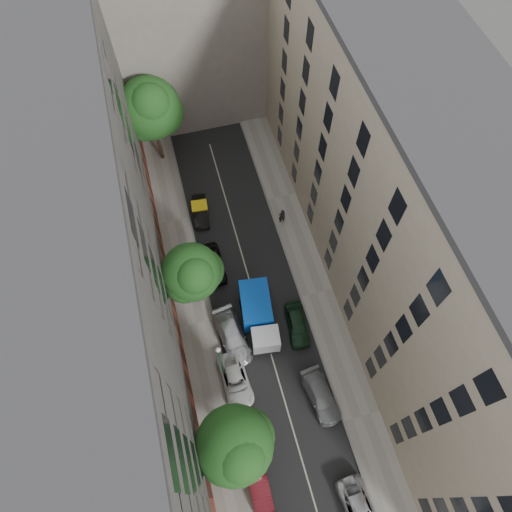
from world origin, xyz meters
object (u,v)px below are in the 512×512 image
object	(u,v)px
tarp_truck	(258,315)
car_left_4	(214,264)
tree_far	(151,111)
car_right_2	(297,324)
tree_mid	(193,274)
tree_near	(236,446)
car_left_2	(235,380)
car_right_1	(321,396)
car_left_1	(258,483)
car_right_0	(360,511)
car_left_3	(232,336)
lamp_post	(221,360)
pedestrian	(282,216)
car_left_5	(200,211)

from	to	relation	value
tarp_truck	car_left_4	size ratio (longest dim) A/B	1.44
tree_far	tarp_truck	bearing A→B (deg)	-76.54
car_right_2	tree_mid	xyz separation A→B (m)	(-7.56, 4.65, 4.68)
tarp_truck	tree_near	bearing A→B (deg)	-105.91
car_left_2	car_right_2	size ratio (longest dim) A/B	1.12
tarp_truck	car_left_2	size ratio (longest dim) A/B	1.34
car_left_4	tree_far	distance (m)	15.56
car_left_4	car_right_1	distance (m)	14.84
car_left_1	car_right_0	world-z (taller)	car_left_1
car_left_4	car_right_1	bearing A→B (deg)	-68.25
car_right_1	tarp_truck	bearing A→B (deg)	104.71
car_right_2	tree_mid	size ratio (longest dim) A/B	0.53
car_left_3	tarp_truck	bearing A→B (deg)	13.48
car_left_2	tree_far	world-z (taller)	tree_far
car_left_4	tree_mid	size ratio (longest dim) A/B	0.55
car_right_2	lamp_post	xyz separation A→B (m)	(-7.00, -2.42, 3.76)
lamp_post	pedestrian	size ratio (longest dim) A/B	3.79
car_left_4	pedestrian	distance (m)	8.11
tarp_truck	tree_mid	world-z (taller)	tree_mid
car_left_1	tree_mid	xyz separation A→B (m)	(-1.16, 15.45, 4.71)
car_right_2	tree_near	size ratio (longest dim) A/B	0.53
car_right_0	tree_far	world-z (taller)	tree_far
tarp_truck	car_right_1	distance (m)	8.20
tarp_truck	car_right_2	size ratio (longest dim) A/B	1.50
car_right_2	lamp_post	size ratio (longest dim) A/B	0.59
car_left_5	car_right_1	size ratio (longest dim) A/B	0.84
tarp_truck	car_left_5	bearing A→B (deg)	109.04
car_left_1	car_right_2	world-z (taller)	car_right_2
tree_near	tree_mid	world-z (taller)	tree_mid
car_left_5	tree_mid	world-z (taller)	tree_mid
tarp_truck	pedestrian	bearing A→B (deg)	69.63
car_left_5	car_right_2	distance (m)	14.71
car_right_0	tree_near	size ratio (longest dim) A/B	0.58
car_left_5	car_left_1	bearing A→B (deg)	-86.42
car_left_1	car_left_5	size ratio (longest dim) A/B	1.05
tree_mid	car_left_4	bearing A→B (deg)	55.94
car_left_2	tree_near	world-z (taller)	tree_near
car_left_2	pedestrian	distance (m)	16.10
tarp_truck	car_right_0	xyz separation A→B (m)	(3.14, -15.76, -0.89)
car_left_3	tree_mid	bearing A→B (deg)	107.46
car_left_1	tree_far	xyz separation A→B (m)	(-1.53, 32.50, 6.07)
car_left_5	tree_near	world-z (taller)	tree_near
car_left_1	car_right_1	xyz separation A→B (m)	(6.40, 4.60, -0.00)
car_left_5	car_right_2	bearing A→B (deg)	-62.16
car_left_2	car_right_1	world-z (taller)	car_right_1
car_left_2	car_right_0	xyz separation A→B (m)	(6.30, -11.20, -0.02)
car_left_4	car_left_5	size ratio (longest dim) A/B	1.12
tree_far	lamp_post	distance (m)	24.24
tree_mid	tree_near	bearing A→B (deg)	-88.90
car_left_2	car_right_0	size ratio (longest dim) A/B	1.03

